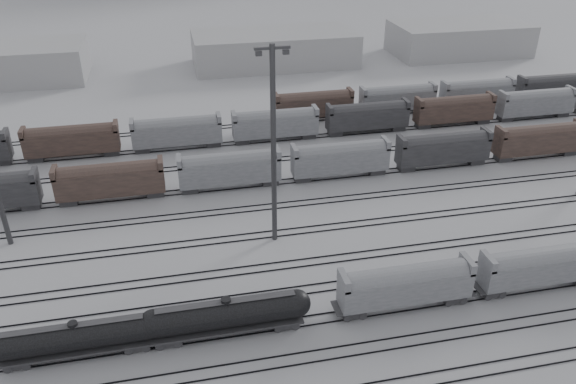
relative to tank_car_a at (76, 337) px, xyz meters
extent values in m
plane|color=silver|center=(27.46, -1.00, -2.27)|extent=(900.00, 900.00, 0.00)
cube|color=black|center=(27.46, -9.28, -2.19)|extent=(220.00, 0.07, 0.16)
cube|color=black|center=(27.46, -5.72, -2.19)|extent=(220.00, 0.07, 0.16)
cube|color=black|center=(27.46, -4.28, -2.19)|extent=(220.00, 0.07, 0.16)
cube|color=black|center=(27.46, -0.72, -2.19)|extent=(220.00, 0.07, 0.16)
cube|color=black|center=(27.46, 0.72, -2.19)|extent=(220.00, 0.07, 0.16)
cube|color=black|center=(27.46, 4.28, -2.19)|extent=(220.00, 0.07, 0.16)
cube|color=black|center=(27.46, 5.72, -2.19)|extent=(220.00, 0.07, 0.16)
cube|color=black|center=(27.46, 9.28, -2.19)|extent=(220.00, 0.07, 0.16)
cube|color=black|center=(27.46, 10.72, -2.19)|extent=(220.00, 0.07, 0.16)
cube|color=black|center=(27.46, 16.28, -2.19)|extent=(220.00, 0.07, 0.16)
cube|color=black|center=(27.46, 17.72, -2.19)|extent=(220.00, 0.07, 0.16)
cube|color=black|center=(27.46, 23.28, -2.19)|extent=(220.00, 0.07, 0.16)
cube|color=black|center=(27.46, 24.72, -2.19)|extent=(220.00, 0.07, 0.16)
cube|color=black|center=(27.46, 30.28, -2.19)|extent=(220.00, 0.07, 0.16)
cube|color=black|center=(27.46, 31.72, -2.19)|extent=(220.00, 0.07, 0.16)
cube|color=black|center=(27.46, 38.28, -2.19)|extent=(220.00, 0.07, 0.16)
cube|color=black|center=(27.46, 39.72, -2.19)|extent=(220.00, 0.07, 0.16)
cube|color=black|center=(27.46, 46.28, -2.19)|extent=(220.00, 0.07, 0.16)
cube|color=black|center=(27.46, 47.72, -2.19)|extent=(220.00, 0.07, 0.16)
cube|color=black|center=(27.46, 54.28, -2.19)|extent=(220.00, 0.07, 0.16)
cube|color=black|center=(27.46, 55.72, -2.19)|extent=(220.00, 0.07, 0.16)
cube|color=#252528|center=(-5.46, 0.00, -1.76)|extent=(2.37, 1.91, 0.64)
cube|color=#252528|center=(5.46, 0.00, -1.76)|extent=(2.37, 1.91, 0.64)
cube|color=#252528|center=(0.00, 0.00, -1.31)|extent=(14.12, 2.46, 0.23)
cylinder|color=black|center=(0.00, 0.00, 0.15)|extent=(13.20, 2.64, 2.64)
sphere|color=black|center=(-6.60, 0.00, 0.15)|extent=(2.64, 2.64, 2.64)
sphere|color=black|center=(6.60, 0.00, 0.15)|extent=(2.64, 2.64, 2.64)
cylinder|color=black|center=(0.00, 0.00, 1.60)|extent=(0.91, 0.91, 0.46)
cube|color=#252528|center=(0.00, 0.00, 1.51)|extent=(12.75, 0.82, 0.05)
cube|color=#252528|center=(8.46, 0.00, -1.73)|extent=(2.55, 2.06, 0.69)
cube|color=#252528|center=(20.23, 0.00, -1.73)|extent=(2.55, 2.06, 0.69)
cube|color=#252528|center=(14.34, 0.00, -1.24)|extent=(15.21, 2.65, 0.25)
cylinder|color=black|center=(14.34, 0.00, 0.33)|extent=(14.23, 2.85, 2.85)
sphere|color=black|center=(7.23, 0.00, 0.33)|extent=(2.85, 2.85, 2.85)
sphere|color=black|center=(21.46, 0.00, 0.33)|extent=(2.85, 2.85, 2.85)
cylinder|color=black|center=(14.34, 0.00, 1.90)|extent=(0.98, 0.98, 0.49)
cube|color=#252528|center=(14.34, 0.00, 1.81)|extent=(13.74, 0.88, 0.06)
cube|color=#252528|center=(27.48, 0.00, -1.74)|extent=(2.47, 1.99, 0.66)
cube|color=#252528|center=(38.87, 0.00, -1.74)|extent=(2.47, 1.99, 0.66)
cube|color=gray|center=(33.18, 0.00, 0.49)|extent=(14.23, 2.85, 3.04)
cylinder|color=gray|center=(33.18, 0.00, 1.62)|extent=(12.90, 2.75, 2.75)
cube|color=gray|center=(26.35, 0.00, 2.38)|extent=(0.66, 2.85, 1.33)
cube|color=gray|center=(40.01, 0.00, 2.38)|extent=(0.66, 2.85, 1.33)
cone|color=#252528|center=(33.18, 0.00, -1.36)|extent=(2.28, 2.28, 0.85)
cube|color=#252528|center=(43.53, 0.00, -1.75)|extent=(2.43, 1.97, 0.66)
cube|color=gray|center=(49.15, 0.00, 0.45)|extent=(14.05, 2.81, 3.00)
cylinder|color=gray|center=(49.15, 0.00, 1.57)|extent=(12.73, 2.72, 2.72)
cube|color=gray|center=(42.41, 0.00, 2.32)|extent=(0.66, 2.81, 1.31)
cone|color=#252528|center=(49.15, 0.00, -1.38)|extent=(2.25, 2.25, 0.84)
cylinder|color=#38383B|center=(22.26, 15.91, 10.21)|extent=(0.64, 0.64, 24.95)
cube|color=#38383B|center=(22.26, 15.91, 22.19)|extent=(3.99, 0.30, 0.30)
cube|color=#38383B|center=(20.77, 15.91, 21.69)|extent=(0.70, 0.50, 0.50)
cube|color=#38383B|center=(23.76, 15.91, 21.69)|extent=(0.70, 0.50, 0.50)
cube|color=brown|center=(1.46, 31.00, 0.53)|extent=(15.00, 3.00, 5.60)
cube|color=gray|center=(18.46, 31.00, 0.53)|extent=(15.00, 3.00, 5.60)
cube|color=gray|center=(35.46, 31.00, 0.53)|extent=(15.00, 3.00, 5.60)
cube|color=#252528|center=(52.46, 31.00, 0.53)|extent=(15.00, 3.00, 5.60)
cube|color=brown|center=(69.46, 31.00, 0.53)|extent=(15.00, 3.00, 5.60)
cube|color=brown|center=(-5.54, 47.00, 0.53)|extent=(15.00, 3.00, 5.60)
cube|color=gray|center=(11.46, 47.00, 0.53)|extent=(15.00, 3.00, 5.60)
cube|color=gray|center=(28.46, 47.00, 0.53)|extent=(15.00, 3.00, 5.60)
cube|color=#252528|center=(45.46, 47.00, 0.53)|extent=(15.00, 3.00, 5.60)
cube|color=brown|center=(62.46, 47.00, 0.53)|extent=(15.00, 3.00, 5.60)
cube|color=gray|center=(79.46, 47.00, 0.53)|extent=(15.00, 3.00, 5.60)
cube|color=brown|center=(37.46, 55.00, 0.53)|extent=(15.00, 3.00, 5.60)
cube|color=gray|center=(54.46, 55.00, 0.53)|extent=(15.00, 3.00, 5.60)
cube|color=gray|center=(71.46, 55.00, 0.53)|extent=(15.00, 3.00, 5.60)
cube|color=#252528|center=(88.46, 55.00, 0.53)|extent=(15.00, 3.00, 5.60)
cube|color=#9D9D9F|center=(37.46, 94.00, 1.73)|extent=(40.00, 18.00, 8.00)
cube|color=#9D9D9F|center=(87.46, 94.00, 1.73)|extent=(35.00, 18.00, 8.00)
camera|label=1|loc=(11.18, -43.18, 37.54)|focal=35.00mm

